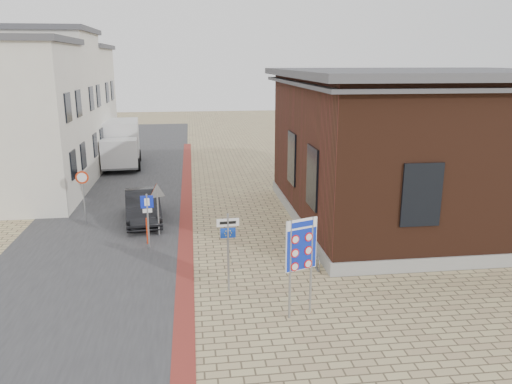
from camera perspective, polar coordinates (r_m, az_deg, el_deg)
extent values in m
plane|color=tan|center=(16.13, -0.89, -11.63)|extent=(120.00, 120.00, 0.00)
cube|color=#38383A|center=(30.46, -14.52, 0.69)|extent=(7.00, 60.00, 0.02)
cube|color=maroon|center=(25.39, -7.97, -1.75)|extent=(0.60, 40.00, 0.02)
cube|color=gray|center=(24.83, 18.26, -2.18)|extent=(12.15, 12.15, 0.50)
cube|color=#422115|center=(24.13, 18.88, 5.23)|extent=(12.00, 12.00, 6.00)
cube|color=#4A4B4F|center=(23.86, 19.52, 12.70)|extent=(13.00, 13.00, 0.30)
cube|color=#4A4B4F|center=(23.87, 19.44, 11.74)|extent=(12.70, 12.70, 0.15)
cube|color=black|center=(19.42, 6.49, 1.67)|extent=(0.12, 1.60, 2.40)
cube|color=black|center=(23.24, 4.15, 3.89)|extent=(0.12, 1.60, 2.40)
cube|color=black|center=(17.67, 18.40, -0.32)|extent=(1.40, 0.12, 2.20)
cube|color=beige|center=(28.15, -27.02, 6.70)|extent=(7.00, 6.00, 8.00)
cube|color=black|center=(26.30, -20.17, 2.96)|extent=(0.10, 1.10, 1.40)
cube|color=black|center=(28.61, -19.16, 3.94)|extent=(0.10, 1.10, 1.40)
cube|color=black|center=(25.92, -20.72, 9.03)|extent=(0.10, 1.10, 1.40)
cube|color=black|center=(28.25, -19.64, 9.52)|extent=(0.10, 1.10, 1.40)
cube|color=beige|center=(33.80, -23.80, 8.83)|extent=(7.00, 6.00, 8.80)
cube|color=#4A4B4F|center=(33.73, -24.62, 16.51)|extent=(7.40, 6.40, 0.30)
cube|color=black|center=(32.09, -17.91, 5.14)|extent=(0.10, 1.10, 1.40)
cube|color=black|center=(34.42, -17.22, 5.80)|extent=(0.10, 1.10, 1.40)
cube|color=black|center=(31.78, -18.32, 10.12)|extent=(0.10, 1.10, 1.40)
cube|color=black|center=(34.13, -17.58, 10.45)|extent=(0.10, 1.10, 1.40)
cube|color=beige|center=(39.61, -21.37, 9.18)|extent=(7.00, 6.00, 8.00)
cube|color=#4A4B4F|center=(39.50, -21.95, 15.16)|extent=(7.40, 6.40, 0.30)
cube|color=black|center=(37.94, -16.34, 6.64)|extent=(0.10, 1.10, 1.40)
cube|color=black|center=(40.29, -15.84, 7.12)|extent=(0.10, 1.10, 1.40)
cube|color=black|center=(37.68, -16.65, 10.86)|extent=(0.10, 1.10, 1.40)
cube|color=black|center=(40.05, -16.13, 11.09)|extent=(0.10, 1.10, 1.40)
torus|color=slate|center=(17.90, 7.05, -7.99)|extent=(0.04, 0.60, 0.60)
torus|color=slate|center=(18.16, 6.82, -7.63)|extent=(0.04, 0.60, 0.60)
torus|color=slate|center=(18.43, 6.59, -7.28)|extent=(0.04, 0.60, 0.60)
torus|color=slate|center=(18.70, 6.37, -6.94)|extent=(0.04, 0.60, 0.60)
torus|color=slate|center=(18.97, 6.16, -6.61)|extent=(0.04, 0.60, 0.60)
cube|color=slate|center=(18.53, 6.57, -8.03)|extent=(0.08, 1.60, 0.04)
imported|color=black|center=(23.42, -12.81, -1.60)|extent=(2.03, 4.50, 1.43)
cube|color=slate|center=(36.06, -15.09, 3.58)|extent=(2.77, 6.06, 0.27)
cube|color=silver|center=(33.86, -15.34, 4.36)|extent=(2.44, 2.04, 1.75)
cube|color=black|center=(33.00, -15.45, 4.67)|extent=(2.07, 0.25, 0.87)
cube|color=silver|center=(36.79, -15.17, 6.03)|extent=(2.71, 4.11, 2.40)
cylinder|color=black|center=(34.44, -17.11, 2.83)|extent=(0.34, 0.89, 0.87)
cylinder|color=black|center=(34.31, -13.30, 3.04)|extent=(0.34, 0.89, 0.87)
cylinder|color=black|center=(37.86, -16.70, 3.89)|extent=(0.34, 0.89, 0.87)
cylinder|color=black|center=(37.74, -13.23, 4.09)|extent=(0.34, 0.89, 0.87)
cylinder|color=gray|center=(14.19, 3.91, -8.94)|extent=(0.07, 0.07, 2.94)
cylinder|color=gray|center=(14.55, 6.32, -8.38)|extent=(0.07, 0.07, 2.94)
cube|color=white|center=(14.10, 5.20, -6.01)|extent=(0.96, 0.39, 1.51)
cube|color=#0E26B0|center=(14.10, 5.20, -6.01)|extent=(0.92, 0.39, 1.47)
cube|color=white|center=(13.90, 5.25, -3.66)|extent=(0.92, 0.39, 0.28)
cylinder|color=gray|center=(15.82, -3.19, -7.02)|extent=(0.07, 0.07, 2.61)
cube|color=white|center=(15.47, -3.24, -3.50)|extent=(0.70, 0.09, 0.25)
cube|color=#0F38B7|center=(15.58, -3.22, -4.69)|extent=(0.48, 0.08, 0.32)
cylinder|color=gray|center=(19.88, -12.24, -3.32)|extent=(0.07, 0.07, 2.22)
cube|color=#1025C2|center=(19.66, -12.37, -1.10)|extent=(0.49, 0.11, 0.49)
cube|color=white|center=(19.75, -12.31, -2.10)|extent=(0.36, 0.09, 0.16)
cylinder|color=gray|center=(21.30, -11.13, -2.14)|extent=(0.07, 0.07, 2.16)
cylinder|color=gray|center=(23.64, -19.07, -0.63)|extent=(0.07, 0.07, 2.45)
cylinder|color=#BB2F0E|center=(23.42, -19.26, 1.60)|extent=(0.58, 0.05, 0.58)
cylinder|color=red|center=(20.54, -12.29, -4.39)|extent=(0.12, 0.12, 1.10)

